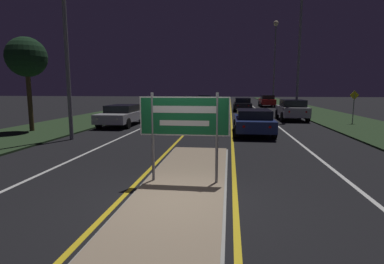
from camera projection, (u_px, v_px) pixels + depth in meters
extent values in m
plane|color=black|center=(177.00, 202.00, 6.43)|extent=(160.00, 160.00, 0.00)
cube|color=#999993|center=(185.00, 184.00, 7.53)|extent=(2.12, 8.71, 0.05)
cube|color=gray|center=(185.00, 183.00, 7.53)|extent=(2.00, 8.59, 0.10)
cube|color=#23381E|center=(112.00, 114.00, 27.22)|extent=(5.00, 100.00, 0.08)
cube|color=#23381E|center=(331.00, 117.00, 24.89)|extent=(5.00, 100.00, 0.08)
cube|color=gold|center=(207.00, 111.00, 31.12)|extent=(0.12, 70.00, 0.01)
cube|color=gold|center=(231.00, 112.00, 30.81)|extent=(0.12, 70.00, 0.01)
cube|color=silver|center=(179.00, 111.00, 31.48)|extent=(0.12, 70.00, 0.01)
cube|color=silver|center=(260.00, 112.00, 30.45)|extent=(0.12, 70.00, 0.01)
cube|color=silver|center=(151.00, 111.00, 31.85)|extent=(0.10, 70.00, 0.01)
cube|color=silver|center=(291.00, 112.00, 30.08)|extent=(0.10, 70.00, 0.01)
cylinder|color=gray|center=(153.00, 137.00, 7.46)|extent=(0.07, 0.07, 2.21)
cylinder|color=gray|center=(217.00, 138.00, 7.26)|extent=(0.07, 0.07, 2.21)
cube|color=#146033|center=(184.00, 116.00, 7.28)|extent=(2.21, 0.04, 0.95)
cube|color=white|center=(184.00, 116.00, 7.26)|extent=(2.21, 0.00, 0.95)
cube|color=#146033|center=(184.00, 116.00, 7.26)|extent=(2.15, 0.01, 0.89)
cube|color=white|center=(184.00, 109.00, 7.23)|extent=(1.55, 0.01, 0.17)
cube|color=white|center=(184.00, 123.00, 7.28)|extent=(1.22, 0.01, 0.13)
cylinder|color=gray|center=(65.00, 27.00, 13.47)|extent=(0.18, 0.18, 10.27)
cylinder|color=gray|center=(299.00, 47.00, 22.69)|extent=(0.18, 0.18, 10.98)
cylinder|color=gray|center=(274.00, 67.00, 38.18)|extent=(0.18, 0.18, 10.26)
sphere|color=beige|center=(276.00, 23.00, 37.41)|extent=(0.63, 0.63, 0.63)
cube|color=navy|center=(253.00, 123.00, 15.80)|extent=(1.89, 4.43, 0.57)
cube|color=black|center=(254.00, 114.00, 15.46)|extent=(1.66, 2.30, 0.43)
sphere|color=red|center=(244.00, 127.00, 13.71)|extent=(0.14, 0.14, 0.14)
sphere|color=red|center=(270.00, 127.00, 13.56)|extent=(0.14, 0.14, 0.14)
cylinder|color=black|center=(235.00, 125.00, 17.30)|extent=(0.22, 0.63, 0.63)
cylinder|color=black|center=(267.00, 125.00, 17.07)|extent=(0.22, 0.63, 0.63)
cylinder|color=black|center=(236.00, 132.00, 14.60)|extent=(0.22, 0.63, 0.63)
cylinder|color=black|center=(274.00, 132.00, 14.38)|extent=(0.22, 0.63, 0.63)
cube|color=#B7B7BC|center=(292.00, 111.00, 22.72)|extent=(1.83, 4.10, 0.69)
cube|color=black|center=(293.00, 103.00, 22.39)|extent=(1.61, 2.13, 0.51)
sphere|color=red|center=(289.00, 112.00, 20.78)|extent=(0.14, 0.14, 0.14)
sphere|color=red|center=(306.00, 112.00, 20.64)|extent=(0.14, 0.14, 0.14)
cylinder|color=black|center=(277.00, 114.00, 24.12)|extent=(0.22, 0.70, 0.70)
cylinder|color=black|center=(300.00, 114.00, 23.91)|extent=(0.22, 0.70, 0.70)
cylinder|color=black|center=(283.00, 117.00, 21.63)|extent=(0.22, 0.70, 0.70)
cylinder|color=black|center=(308.00, 117.00, 21.41)|extent=(0.22, 0.70, 0.70)
cube|color=black|center=(242.00, 105.00, 31.75)|extent=(1.73, 4.42, 0.56)
cube|color=black|center=(243.00, 100.00, 31.42)|extent=(1.52, 2.30, 0.49)
sphere|color=red|center=(238.00, 106.00, 29.66)|extent=(0.14, 0.14, 0.14)
sphere|color=red|center=(249.00, 106.00, 29.53)|extent=(0.14, 0.14, 0.14)
cylinder|color=black|center=(234.00, 107.00, 33.24)|extent=(0.22, 0.70, 0.70)
cylinder|color=black|center=(249.00, 107.00, 33.04)|extent=(0.22, 0.70, 0.70)
cylinder|color=black|center=(235.00, 108.00, 30.55)|extent=(0.22, 0.70, 0.70)
cylinder|color=black|center=(251.00, 109.00, 30.35)|extent=(0.22, 0.70, 0.70)
cube|color=maroon|center=(267.00, 102.00, 39.26)|extent=(1.76, 4.75, 0.68)
cube|color=black|center=(267.00, 97.00, 38.89)|extent=(1.54, 2.47, 0.52)
sphere|color=red|center=(265.00, 102.00, 37.00)|extent=(0.14, 0.14, 0.14)
sphere|color=red|center=(274.00, 102.00, 36.87)|extent=(0.14, 0.14, 0.14)
cylinder|color=black|center=(259.00, 104.00, 40.86)|extent=(0.22, 0.64, 0.64)
cylinder|color=black|center=(272.00, 104.00, 40.65)|extent=(0.22, 0.64, 0.64)
cylinder|color=black|center=(261.00, 105.00, 37.96)|extent=(0.22, 0.64, 0.64)
cylinder|color=black|center=(275.00, 105.00, 37.76)|extent=(0.22, 0.64, 0.64)
cube|color=#B7B7BC|center=(121.00, 116.00, 19.39)|extent=(1.89, 4.67, 0.56)
cube|color=black|center=(123.00, 108.00, 19.59)|extent=(1.66, 2.43, 0.45)
sphere|color=white|center=(97.00, 119.00, 17.18)|extent=(0.14, 0.14, 0.14)
sphere|color=white|center=(117.00, 119.00, 17.03)|extent=(0.14, 0.14, 0.14)
cylinder|color=black|center=(99.00, 123.00, 18.12)|extent=(0.22, 0.65, 0.65)
cylinder|color=black|center=(128.00, 123.00, 17.89)|extent=(0.22, 0.65, 0.65)
cylinder|color=black|center=(117.00, 118.00, 20.96)|extent=(0.22, 0.65, 0.65)
cylinder|color=black|center=(142.00, 119.00, 20.74)|extent=(0.22, 0.65, 0.65)
cube|color=#4C514C|center=(161.00, 105.00, 30.68)|extent=(1.80, 4.48, 0.70)
cube|color=black|center=(162.00, 99.00, 30.85)|extent=(1.58, 2.33, 0.53)
sphere|color=white|center=(150.00, 106.00, 28.55)|extent=(0.14, 0.14, 0.14)
sphere|color=white|center=(162.00, 106.00, 28.42)|extent=(0.14, 0.14, 0.14)
cylinder|color=black|center=(150.00, 110.00, 29.47)|extent=(0.22, 0.62, 0.62)
cylinder|color=black|center=(167.00, 110.00, 29.26)|extent=(0.22, 0.62, 0.62)
cylinder|color=black|center=(156.00, 108.00, 32.19)|extent=(0.22, 0.62, 0.62)
cylinder|color=black|center=(172.00, 108.00, 31.98)|extent=(0.22, 0.62, 0.62)
cube|color=navy|center=(205.00, 101.00, 41.04)|extent=(1.78, 4.44, 0.70)
cube|color=black|center=(205.00, 97.00, 41.22)|extent=(1.56, 2.31, 0.44)
sphere|color=white|center=(199.00, 101.00, 38.93)|extent=(0.14, 0.14, 0.14)
sphere|color=white|center=(208.00, 101.00, 38.80)|extent=(0.14, 0.14, 0.14)
cylinder|color=black|center=(197.00, 104.00, 39.84)|extent=(0.22, 0.64, 0.64)
cylinder|color=black|center=(210.00, 104.00, 39.63)|extent=(0.22, 0.64, 0.64)
cylinder|color=black|center=(200.00, 103.00, 42.54)|extent=(0.22, 0.64, 0.64)
cylinder|color=black|center=(211.00, 103.00, 42.34)|extent=(0.22, 0.64, 0.64)
cylinder|color=gray|center=(353.00, 109.00, 19.92)|extent=(0.06, 0.06, 1.93)
cube|color=yellow|center=(354.00, 95.00, 19.79)|extent=(0.60, 0.02, 0.60)
cylinder|color=#4C3823|center=(30.00, 99.00, 16.30)|extent=(0.24, 0.24, 3.51)
sphere|color=black|center=(26.00, 57.00, 15.98)|extent=(2.11, 2.11, 2.11)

